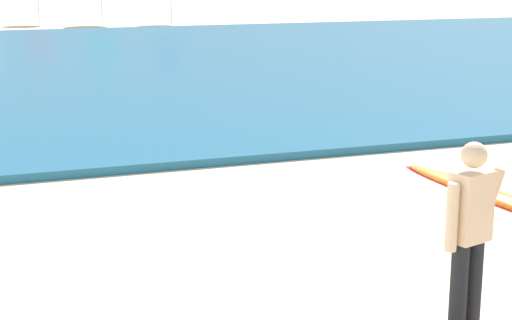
# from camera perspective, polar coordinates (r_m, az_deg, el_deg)

# --- Properties ---
(sea) EXTENTS (120.00, 28.00, 0.14)m
(sea) POSITION_cam_1_polar(r_m,az_deg,el_deg) (26.49, -16.16, 6.15)
(sea) COLOR #1E6084
(sea) RESTS_ON ground
(surfer_with_board) EXTENTS (1.25, 2.44, 1.73)m
(surfer_with_board) POSITION_cam_1_polar(r_m,az_deg,el_deg) (7.36, 15.66, -3.90)
(surfer_with_board) COLOR black
(surfer_with_board) RESTS_ON ground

